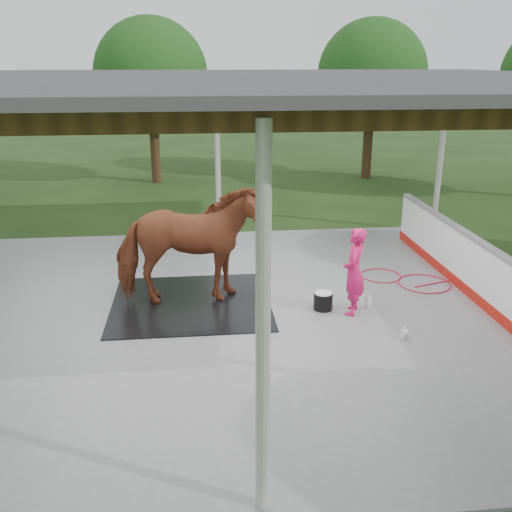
{
  "coord_description": "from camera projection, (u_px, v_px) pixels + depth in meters",
  "views": [
    {
      "loc": [
        -0.56,
        -9.31,
        4.34
      ],
      "look_at": [
        0.46,
        0.16,
        1.04
      ],
      "focal_mm": 40.0,
      "sensor_mm": 36.0,
      "label": 1
    }
  ],
  "objects": [
    {
      "name": "rubber_mat",
      "position": [
        191.0,
        303.0,
        10.57
      ],
      "size": [
        2.9,
        2.72,
        0.02
      ],
      "primitive_type": "cube",
      "color": "black",
      "rests_on": "concrete_slab"
    },
    {
      "name": "soap_bottle_b",
      "position": [
        404.0,
        332.0,
        9.22
      ],
      "size": [
        0.13,
        0.13,
        0.21
      ],
      "primitive_type": "imported",
      "rotation": [
        0.0,
        0.0,
        -1.04
      ],
      "color": "#338CD8",
      "rests_on": "concrete_slab"
    },
    {
      "name": "wash_bucket",
      "position": [
        323.0,
        301.0,
        10.28
      ],
      "size": [
        0.35,
        0.35,
        0.32
      ],
      "color": "black",
      "rests_on": "concrete_slab"
    },
    {
      "name": "ground",
      "position": [
        232.0,
        315.0,
        10.22
      ],
      "size": [
        100.0,
        100.0,
        0.0
      ],
      "primitive_type": "plane",
      "color": "#1E3814"
    },
    {
      "name": "soap_bottle_a",
      "position": [
        368.0,
        299.0,
        10.36
      ],
      "size": [
        0.16,
        0.16,
        0.31
      ],
      "primitive_type": "imported",
      "rotation": [
        0.0,
        0.0,
        0.48
      ],
      "color": "silver",
      "rests_on": "concrete_slab"
    },
    {
      "name": "pavilion_structure",
      "position": [
        228.0,
        84.0,
        8.93
      ],
      "size": [
        12.6,
        10.6,
        4.05
      ],
      "color": "beige",
      "rests_on": "ground"
    },
    {
      "name": "concrete_slab",
      "position": [
        232.0,
        313.0,
        10.22
      ],
      "size": [
        12.0,
        10.0,
        0.05
      ],
      "primitive_type": "cube",
      "color": "slate",
      "rests_on": "ground"
    },
    {
      "name": "handler",
      "position": [
        354.0,
        272.0,
        9.94
      ],
      "size": [
        0.56,
        0.67,
        1.57
      ],
      "primitive_type": "imported",
      "rotation": [
        0.0,
        0.0,
        -1.95
      ],
      "color": "#D2165A",
      "rests_on": "concrete_slab"
    },
    {
      "name": "dasher_board",
      "position": [
        480.0,
        274.0,
        10.49
      ],
      "size": [
        0.16,
        8.0,
        1.15
      ],
      "color": "#AD180E",
      "rests_on": "concrete_slab"
    },
    {
      "name": "hose_coil",
      "position": [
        407.0,
        280.0,
        11.65
      ],
      "size": [
        2.39,
        1.47,
        0.02
      ],
      "color": "red",
      "rests_on": "concrete_slab"
    },
    {
      "name": "horse",
      "position": [
        189.0,
        246.0,
        10.21
      ],
      "size": [
        2.69,
        1.37,
        2.21
      ],
      "primitive_type": "imported",
      "rotation": [
        0.0,
        0.0,
        1.64
      ],
      "color": "brown",
      "rests_on": "rubber_mat"
    },
    {
      "name": "tree_belt",
      "position": [
        243.0,
        93.0,
        9.86
      ],
      "size": [
        28.0,
        28.0,
        5.8
      ],
      "color": "#382314",
      "rests_on": "ground"
    }
  ]
}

